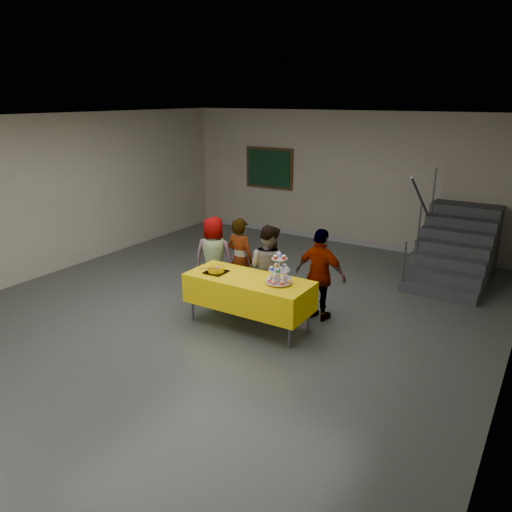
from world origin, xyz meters
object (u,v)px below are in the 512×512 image
at_px(noticeboard, 269,168).
at_px(schoolchild_b, 240,260).
at_px(schoolchild_c, 269,269).
at_px(schoolchild_d, 320,275).
at_px(cupcake_stand, 279,273).
at_px(schoolchild_a, 214,257).
at_px(bake_table, 249,291).
at_px(staircase, 457,249).
at_px(bear_cake, 216,269).

bearing_deg(noticeboard, schoolchild_b, -65.62).
height_order(schoolchild_c, schoolchild_d, schoolchild_d).
height_order(cupcake_stand, schoolchild_a, schoolchild_a).
relative_size(bake_table, schoolchild_c, 1.32).
relative_size(cupcake_stand, schoolchild_c, 0.31).
bearing_deg(schoolchild_c, cupcake_stand, 140.60).
bearing_deg(schoolchild_d, schoolchild_a, 6.83).
relative_size(schoolchild_d, staircase, 0.60).
relative_size(schoolchild_d, noticeboard, 1.10).
bearing_deg(schoolchild_d, cupcake_stand, 74.19).
height_order(schoolchild_b, noticeboard, noticeboard).
relative_size(schoolchild_c, schoolchild_d, 0.99).
xyz_separation_m(schoolchild_b, schoolchild_c, (0.64, -0.15, 0.00)).
distance_m(schoolchild_b, staircase, 4.33).
bearing_deg(bake_table, noticeboard, 117.36).
distance_m(schoolchild_d, staircase, 3.56).
height_order(schoolchild_a, schoolchild_b, schoolchild_b).
xyz_separation_m(cupcake_stand, schoolchild_c, (-0.53, 0.60, -0.22)).
bearing_deg(cupcake_stand, staircase, 67.85).
xyz_separation_m(cupcake_stand, staircase, (1.64, 4.04, -0.44)).
distance_m(schoolchild_a, noticeboard, 4.50).
relative_size(bear_cake, schoolchild_c, 0.25).
distance_m(schoolchild_a, schoolchild_b, 0.50).
height_order(bear_cake, noticeboard, noticeboard).
xyz_separation_m(bake_table, schoolchild_b, (-0.67, 0.78, 0.15)).
relative_size(schoolchild_a, noticeboard, 1.07).
xyz_separation_m(bake_table, staircase, (2.14, 4.07, -0.07)).
distance_m(bear_cake, schoolchild_a, 1.02).
relative_size(schoolchild_c, staircase, 0.59).
bearing_deg(schoolchild_d, noticeboard, -46.37).
height_order(schoolchild_d, staircase, staircase).
xyz_separation_m(cupcake_stand, schoolchild_a, (-1.66, 0.69, -0.24)).
height_order(cupcake_stand, schoolchild_b, schoolchild_b).
bearing_deg(bake_table, cupcake_stand, 3.21).
xyz_separation_m(schoolchild_a, staircase, (3.30, 3.35, -0.21)).
height_order(bake_table, staircase, staircase).
bearing_deg(schoolchild_b, schoolchild_d, -174.26).
bearing_deg(schoolchild_c, staircase, -112.76).
bearing_deg(cupcake_stand, schoolchild_b, 146.95).
distance_m(schoolchild_a, schoolchild_c, 1.14).
bearing_deg(schoolchild_b, staircase, -125.06).
distance_m(cupcake_stand, bear_cake, 1.04).
distance_m(bear_cake, schoolchild_c, 0.87).
relative_size(schoolchild_a, staircase, 0.58).
height_order(schoolchild_c, staircase, staircase).
bearing_deg(bake_table, staircase, 62.29).
height_order(schoolchild_d, noticeboard, noticeboard).
bearing_deg(bake_table, schoolchild_d, 45.45).
distance_m(bear_cake, schoolchild_b, 0.87).
height_order(cupcake_stand, noticeboard, noticeboard).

